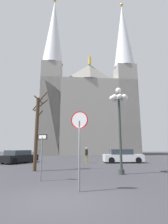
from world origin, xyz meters
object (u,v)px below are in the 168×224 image
at_px(parked_car_near_white, 122,156).
at_px(parked_car_far_black, 19,157).
at_px(one_way_arrow_sign, 42,151).
at_px(pedestrian_walking, 86,153).
at_px(bare_tree, 37,130).
at_px(cathedral, 88,105).
at_px(stop_sign, 79,135).
at_px(street_lamp, 119,109).

bearing_deg(parked_car_near_white, parked_car_far_black, -176.35).
distance_m(one_way_arrow_sign, parked_car_far_black, 11.32).
height_order(one_way_arrow_sign, pedestrian_walking, one_way_arrow_sign).
bearing_deg(bare_tree, pedestrian_walking, 61.85).
relative_size(one_way_arrow_sign, parked_car_near_white, 0.54).
height_order(parked_car_near_white, parked_car_far_black, parked_car_near_white).
distance_m(bare_tree, pedestrian_walking, 7.72).
xyz_separation_m(cathedral, one_way_arrow_sign, (-1.89, -31.18, -9.94)).
bearing_deg(bare_tree, stop_sign, -58.34).
height_order(street_lamp, bare_tree, bare_tree).
bearing_deg(bare_tree, street_lamp, -12.29).
bearing_deg(cathedral, parked_car_far_black, -108.62).
bearing_deg(stop_sign, cathedral, 90.36).
bearing_deg(street_lamp, parked_car_far_black, 142.08).
distance_m(stop_sign, parked_car_far_black, 14.21).
height_order(parked_car_near_white, pedestrian_walking, pedestrian_walking).
xyz_separation_m(cathedral, pedestrian_walking, (0.15, -20.88, -10.42)).
distance_m(stop_sign, one_way_arrow_sign, 3.03).
relative_size(street_lamp, parked_car_far_black, 1.26).
bearing_deg(parked_car_far_black, street_lamp, -37.92).
bearing_deg(parked_car_near_white, cathedral, 101.23).
bearing_deg(one_way_arrow_sign, pedestrian_walking, 78.81).
bearing_deg(stop_sign, parked_car_near_white, 73.22).
relative_size(bare_tree, parked_car_far_black, 1.32).
height_order(one_way_arrow_sign, parked_car_near_white, one_way_arrow_sign).
xyz_separation_m(bare_tree, parked_car_far_black, (-3.77, 6.27, -2.32)).
height_order(street_lamp, parked_car_near_white, street_lamp).
bearing_deg(parked_car_near_white, bare_tree, -136.76).
distance_m(one_way_arrow_sign, street_lamp, 5.75).
relative_size(parked_car_near_white, parked_car_far_black, 0.96).
bearing_deg(parked_car_near_white, one_way_arrow_sign, -119.06).
height_order(cathedral, street_lamp, cathedral).
height_order(bare_tree, pedestrian_walking, bare_tree).
relative_size(stop_sign, one_way_arrow_sign, 1.34).
relative_size(parked_car_near_white, pedestrian_walking, 2.63).
bearing_deg(stop_sign, bare_tree, 121.66).
bearing_deg(one_way_arrow_sign, bare_tree, 111.77).
distance_m(cathedral, parked_car_near_white, 23.47).
bearing_deg(parked_car_far_black, cathedral, 71.38).
bearing_deg(pedestrian_walking, stop_sign, -89.75).
bearing_deg(stop_sign, parked_car_far_black, 121.32).
height_order(cathedral, parked_car_near_white, cathedral).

